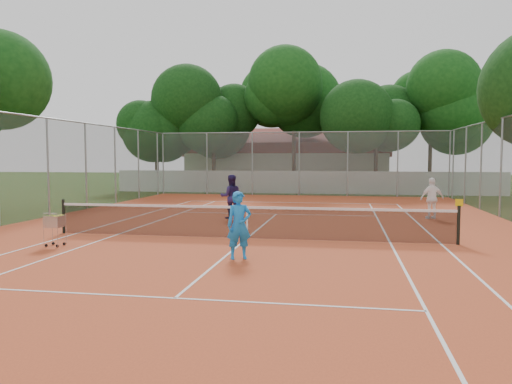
% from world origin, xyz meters
% --- Properties ---
extents(ground, '(120.00, 120.00, 0.00)m').
position_xyz_m(ground, '(0.00, 0.00, 0.00)').
color(ground, '#1C370F').
rests_on(ground, ground).
extents(court_pad, '(18.00, 34.00, 0.02)m').
position_xyz_m(court_pad, '(0.00, 0.00, 0.01)').
color(court_pad, '#BC4924').
rests_on(court_pad, ground).
extents(court_lines, '(10.98, 23.78, 0.01)m').
position_xyz_m(court_lines, '(0.00, 0.00, 0.02)').
color(court_lines, white).
rests_on(court_lines, court_pad).
extents(tennis_net, '(11.88, 0.10, 0.98)m').
position_xyz_m(tennis_net, '(0.00, 0.00, 0.51)').
color(tennis_net, black).
rests_on(tennis_net, court_pad).
extents(perimeter_fence, '(18.00, 34.00, 4.00)m').
position_xyz_m(perimeter_fence, '(0.00, 0.00, 2.00)').
color(perimeter_fence, slate).
rests_on(perimeter_fence, ground).
extents(boundary_wall, '(26.00, 0.30, 1.50)m').
position_xyz_m(boundary_wall, '(0.00, 19.00, 0.75)').
color(boundary_wall, silver).
rests_on(boundary_wall, ground).
extents(clubhouse, '(16.40, 9.00, 4.40)m').
position_xyz_m(clubhouse, '(-2.00, 29.00, 2.20)').
color(clubhouse, beige).
rests_on(clubhouse, ground).
extents(tropical_trees, '(29.00, 19.00, 10.00)m').
position_xyz_m(tropical_trees, '(0.00, 22.00, 5.00)').
color(tropical_trees, black).
rests_on(tropical_trees, ground).
extents(player_near, '(0.69, 0.58, 1.61)m').
position_xyz_m(player_near, '(0.38, -2.94, 0.82)').
color(player_near, '#197FDC').
rests_on(player_near, court_pad).
extents(player_far_left, '(1.00, 0.88, 1.72)m').
position_xyz_m(player_far_left, '(-1.56, 4.65, 0.88)').
color(player_far_left, '#241A4F').
rests_on(player_far_left, court_pad).
extents(player_far_right, '(1.02, 0.67, 1.61)m').
position_xyz_m(player_far_right, '(6.20, 5.89, 0.83)').
color(player_far_right, white).
rests_on(player_far_right, court_pad).
extents(ball_hopper, '(0.56, 0.56, 0.92)m').
position_xyz_m(ball_hopper, '(-4.86, -2.20, 0.48)').
color(ball_hopper, silver).
rests_on(ball_hopper, court_pad).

